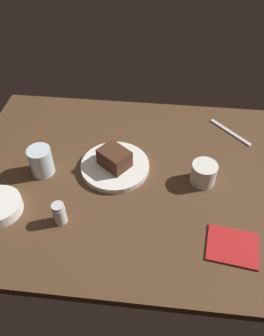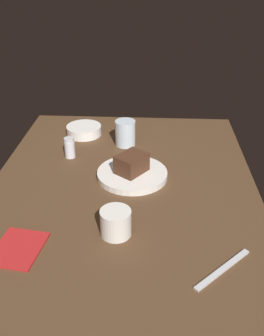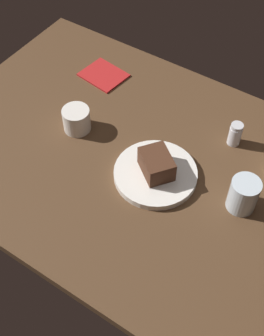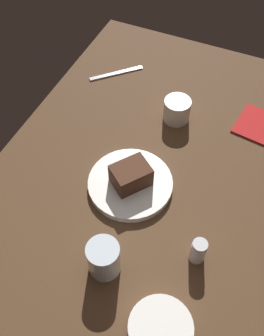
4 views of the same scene
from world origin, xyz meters
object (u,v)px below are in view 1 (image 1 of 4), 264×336
chocolate_cake_slice (114,158)px  butter_knife (230,132)px  dessert_plate (115,166)px  salt_shaker (59,213)px  coffee_cup (204,172)px  water_glass (41,161)px  folded_napkin (233,246)px

chocolate_cake_slice → butter_knife: chocolate_cake_slice is taller
dessert_plate → chocolate_cake_slice: bearing=83.8°
dessert_plate → butter_knife: dessert_plate is taller
salt_shaker → butter_knife: 70.57cm
chocolate_cake_slice → salt_shaker: 26.03cm
dessert_plate → coffee_cup: size_ratio=2.82×
butter_knife → coffee_cup: bearing=111.6°
chocolate_cake_slice → coffee_cup: bearing=175.9°
water_glass → dessert_plate: bearing=-170.5°
coffee_cup → butter_knife: bearing=-114.3°
salt_shaker → water_glass: 21.99cm
salt_shaker → folded_napkin: salt_shaker is taller
salt_shaker → coffee_cup: bearing=-153.5°
dessert_plate → salt_shaker: 26.30cm
folded_napkin → dessert_plate: bearing=-35.9°
dessert_plate → chocolate_cake_slice: 4.05cm
chocolate_cake_slice → coffee_cup: chocolate_cake_slice is taller
dessert_plate → coffee_cup: coffee_cup is taller
coffee_cup → butter_knife: size_ratio=0.43×
folded_napkin → water_glass: bearing=-20.5°
dessert_plate → salt_shaker: size_ratio=3.10×
salt_shaker → folded_napkin: bearing=176.0°
chocolate_cake_slice → water_glass: water_glass is taller
chocolate_cake_slice → coffee_cup: (-28.96, 2.07, -1.43)cm
butter_knife → folded_napkin: size_ratio=1.37×
dessert_plate → chocolate_cake_slice: (0.02, 0.18, 4.05)cm
water_glass → coffee_cup: (-52.50, -1.69, -1.20)cm
dessert_plate → folded_napkin: size_ratio=1.66×
chocolate_cake_slice → butter_knife: (-40.56, -23.58, -4.79)cm
butter_knife → folded_napkin: (4.22, 49.73, 0.05)cm
dessert_plate → coffee_cup: bearing=175.5°
coffee_cup → butter_knife: 28.35cm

